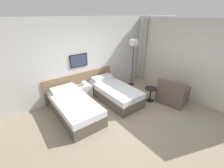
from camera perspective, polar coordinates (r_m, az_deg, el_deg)
The scene contains 9 objects.
ground_plane at distance 4.48m, azimuth 6.79°, elevation -13.19°, with size 16.00×16.00×0.00m, color gray.
wall_headboard at distance 5.50m, azimuth -9.05°, elevation 9.45°, with size 10.00×0.10×2.70m.
wall_window at distance 5.80m, azimuth 26.66°, elevation 8.31°, with size 0.21×4.69×2.70m.
bed_near_door at distance 4.60m, azimuth -14.21°, elevation -8.56°, with size 0.96×2.01×0.65m.
bed_near_window at distance 5.24m, azimuth 0.79°, elevation -3.25°, with size 0.96×2.01×0.65m.
nightstand at distance 5.47m, azimuth -10.36°, elevation -2.59°, with size 0.48×0.38×0.63m.
floor_lamp at distance 6.05m, azimuth 8.20°, elevation 13.61°, with size 0.24×0.24×1.89m.
side_table at distance 5.28m, azimuth 14.49°, elevation -3.02°, with size 0.41×0.41×0.49m.
armchair at distance 5.48m, azimuth 21.91°, elevation -3.81°, with size 0.94×1.01×0.89m.
Camera 1 is at (-2.52, -2.45, 2.77)m, focal length 24.00 mm.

